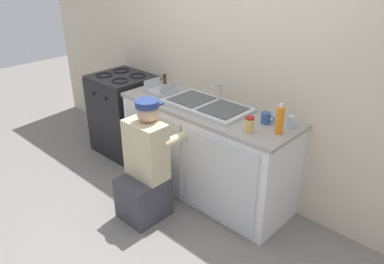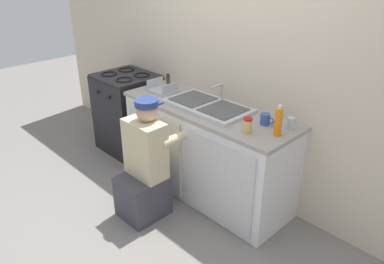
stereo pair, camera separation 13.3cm
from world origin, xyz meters
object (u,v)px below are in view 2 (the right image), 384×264
at_px(dish_rack_tray, 163,89).
at_px(water_glass, 291,123).
at_px(coffee_mug, 265,119).
at_px(condiment_jar, 248,125).
at_px(plumber_person, 145,169).
at_px(stove_range, 128,113).
at_px(spice_bottle_pepper, 168,79).
at_px(soap_bottle_orange, 278,122).
at_px(sink_double_basin, 208,105).

xyz_separation_m(dish_rack_tray, water_glass, (1.41, 0.15, 0.03)).
xyz_separation_m(coffee_mug, condiment_jar, (-0.01, -0.23, 0.02)).
relative_size(plumber_person, coffee_mug, 8.76).
relative_size(plumber_person, dish_rack_tray, 3.94).
bearing_deg(stove_range, plumber_person, -29.31).
bearing_deg(dish_rack_tray, spice_bottle_pepper, 126.10).
bearing_deg(soap_bottle_orange, coffee_mug, 152.75).
height_order(sink_double_basin, plumber_person, same).
bearing_deg(soap_bottle_orange, water_glass, 85.41).
xyz_separation_m(soap_bottle_orange, spice_bottle_pepper, (-1.54, 0.22, -0.06)).
bearing_deg(plumber_person, condiment_jar, 33.30).
distance_m(condiment_jar, spice_bottle_pepper, 1.40).
height_order(stove_range, dish_rack_tray, dish_rack_tray).
bearing_deg(stove_range, spice_bottle_pepper, 20.78).
relative_size(sink_double_basin, water_glass, 8.00).
relative_size(dish_rack_tray, soap_bottle_orange, 1.12).
relative_size(coffee_mug, spice_bottle_pepper, 1.20).
distance_m(sink_double_basin, dish_rack_tray, 0.62).
xyz_separation_m(coffee_mug, dish_rack_tray, (-1.21, -0.08, -0.02)).
bearing_deg(sink_double_basin, water_glass, 10.00).
height_order(dish_rack_tray, water_glass, dish_rack_tray).
relative_size(dish_rack_tray, spice_bottle_pepper, 2.67).
height_order(dish_rack_tray, soap_bottle_orange, soap_bottle_orange).
relative_size(sink_double_basin, stove_range, 0.84).
xyz_separation_m(coffee_mug, spice_bottle_pepper, (-1.36, 0.13, 0.00)).
xyz_separation_m(plumber_person, spice_bottle_pepper, (-0.63, 0.84, 0.50)).
distance_m(soap_bottle_orange, spice_bottle_pepper, 1.56).
bearing_deg(sink_double_basin, plumber_person, -102.97).
relative_size(sink_double_basin, dish_rack_tray, 2.86).
relative_size(condiment_jar, water_glass, 1.28).
bearing_deg(dish_rack_tray, stove_range, 178.99).
height_order(stove_range, spice_bottle_pepper, spice_bottle_pepper).
distance_m(sink_double_basin, coffee_mug, 0.59).
bearing_deg(soap_bottle_orange, condiment_jar, -143.82).
height_order(sink_double_basin, condiment_jar, sink_double_basin).
bearing_deg(condiment_jar, spice_bottle_pepper, 165.23).
height_order(plumber_person, spice_bottle_pepper, plumber_person).
bearing_deg(coffee_mug, dish_rack_tray, -176.24).
xyz_separation_m(sink_double_basin, condiment_jar, (0.58, -0.16, 0.05)).
xyz_separation_m(condiment_jar, water_glass, (0.20, 0.30, -0.01)).
bearing_deg(condiment_jar, plumber_person, -146.70).
distance_m(stove_range, soap_bottle_orange, 2.14).
distance_m(dish_rack_tray, condiment_jar, 1.22).
relative_size(sink_double_basin, coffee_mug, 6.35).
bearing_deg(dish_rack_tray, condiment_jar, -7.08).
height_order(stove_range, coffee_mug, coffee_mug).
xyz_separation_m(dish_rack_tray, spice_bottle_pepper, (-0.15, 0.21, 0.03)).
xyz_separation_m(sink_double_basin, soap_bottle_orange, (0.77, -0.03, 0.09)).
relative_size(stove_range, soap_bottle_orange, 3.81).
xyz_separation_m(coffee_mug, soap_bottle_orange, (0.18, -0.09, 0.07)).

